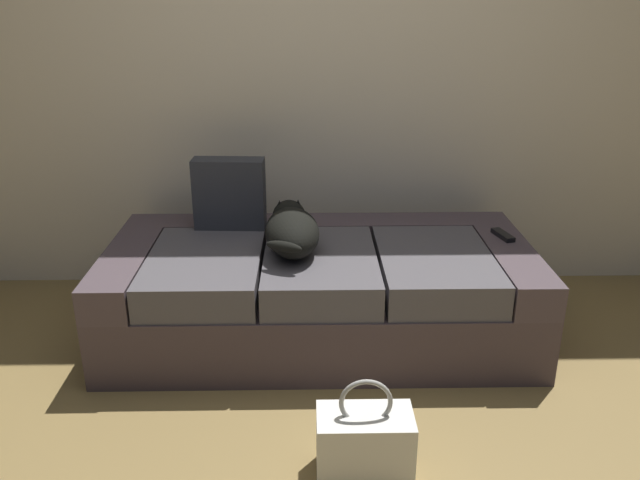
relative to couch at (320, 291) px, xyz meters
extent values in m
cube|color=beige|center=(0.00, 0.68, 1.18)|extent=(6.40, 0.10, 2.80)
cube|color=#483B3F|center=(0.00, 0.00, -0.07)|extent=(1.93, 0.93, 0.30)
cube|color=#4D4046|center=(-0.86, 0.00, 0.15)|extent=(0.20, 0.93, 0.15)
cube|color=#4D4046|center=(0.86, 0.00, 0.15)|extent=(0.20, 0.93, 0.15)
cube|color=#4D4046|center=(0.00, 0.36, 0.15)|extent=(1.53, 0.20, 0.15)
cube|color=#514D52|center=(-0.51, -0.10, 0.15)|extent=(0.49, 0.72, 0.15)
cube|color=#514D52|center=(0.00, -0.10, 0.15)|extent=(0.49, 0.72, 0.15)
cube|color=#514D52|center=(0.51, -0.10, 0.15)|extent=(0.49, 0.72, 0.15)
ellipsoid|color=black|center=(-0.12, -0.07, 0.32)|extent=(0.27, 0.44, 0.19)
sphere|color=black|center=(-0.14, 0.13, 0.33)|extent=(0.16, 0.16, 0.16)
ellipsoid|color=black|center=(-0.15, 0.20, 0.32)|extent=(0.07, 0.10, 0.05)
cone|color=black|center=(-0.18, 0.12, 0.38)|extent=(0.04, 0.04, 0.05)
cone|color=black|center=(-0.10, 0.13, 0.38)|extent=(0.04, 0.04, 0.05)
ellipsoid|color=black|center=(-0.15, -0.26, 0.33)|extent=(0.17, 0.11, 0.05)
cube|color=black|center=(0.86, 0.10, 0.24)|extent=(0.08, 0.16, 0.02)
cube|color=#2E3036|center=(-0.43, 0.26, 0.40)|extent=(0.35, 0.14, 0.34)
cube|color=white|center=(0.13, -0.97, -0.10)|extent=(0.32, 0.18, 0.24)
torus|color=#A5A39A|center=(0.13, -0.97, 0.07)|extent=(0.18, 0.02, 0.18)
camera|label=1|loc=(-0.05, -2.72, 1.32)|focal=36.35mm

